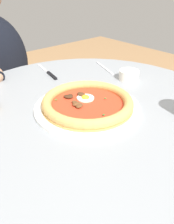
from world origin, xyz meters
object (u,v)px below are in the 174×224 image
object	(u,v)px
fork_utensil	(104,68)
dining_table	(90,147)
diner_person	(2,98)
pizza_on_plate	(87,104)
steak_knife	(49,73)
ramekin_capers	(129,75)

from	to	relation	value
fork_utensil	dining_table	bearing A→B (deg)	-142.80
fork_utensil	diner_person	xyz separation A→B (m)	(-0.30, 0.49, -0.24)
fork_utensil	diner_person	bearing A→B (deg)	121.32
dining_table	pizza_on_plate	distance (m)	0.19
pizza_on_plate	fork_utensil	xyz separation A→B (m)	(0.29, 0.22, -0.02)
pizza_on_plate	diner_person	size ratio (longest dim) A/B	0.29
pizza_on_plate	steak_knife	distance (m)	0.32
dining_table	ramekin_capers	size ratio (longest dim) A/B	12.20
dining_table	diner_person	world-z (taller)	diner_person
steak_knife	ramekin_capers	world-z (taller)	ramekin_capers
ramekin_capers	diner_person	size ratio (longest dim) A/B	0.07
ramekin_capers	diner_person	bearing A→B (deg)	113.50
pizza_on_plate	steak_knife	xyz separation A→B (m)	(0.07, 0.32, -0.01)
steak_knife	diner_person	xyz separation A→B (m)	(-0.08, 0.39, -0.24)
fork_utensil	pizza_on_plate	bearing A→B (deg)	-143.27
diner_person	steak_knife	bearing A→B (deg)	-78.55
pizza_on_plate	ramekin_capers	xyz separation A→B (m)	(0.27, 0.07, 0.00)
dining_table	pizza_on_plate	size ratio (longest dim) A/B	2.91
pizza_on_plate	ramekin_capers	distance (m)	0.28
pizza_on_plate	steak_knife	world-z (taller)	pizza_on_plate
pizza_on_plate	fork_utensil	distance (m)	0.36
ramekin_capers	diner_person	distance (m)	0.75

